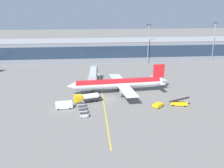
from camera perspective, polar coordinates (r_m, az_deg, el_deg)
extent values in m
plane|color=slate|center=(101.58, -1.26, -3.36)|extent=(700.00, 700.00, 0.00)
cube|color=yellow|center=(103.38, -1.99, -3.01)|extent=(2.10, 79.99, 0.01)
cube|color=slate|center=(175.77, -0.95, 7.21)|extent=(213.64, 18.99, 13.19)
cube|color=#1E2D42|center=(166.28, -0.64, 6.92)|extent=(207.23, 0.16, 7.38)
cube|color=#99999E|center=(174.81, -0.96, 9.50)|extent=(217.91, 19.37, 1.00)
cylinder|color=silver|center=(108.17, 1.39, 0.05)|extent=(35.90, 6.80, 3.72)
cylinder|color=red|center=(108.08, 1.39, 0.22)|extent=(35.18, 6.59, 3.57)
cone|color=silver|center=(105.83, -8.79, -0.51)|extent=(4.01, 3.85, 3.54)
cone|color=silver|center=(113.70, 10.95, 0.75)|extent=(4.72, 3.54, 3.16)
cube|color=red|center=(111.94, 10.12, 2.81)|extent=(4.85, 0.78, 5.58)
cube|color=silver|center=(109.42, 10.47, 0.27)|extent=(2.51, 6.11, 0.24)
cube|color=silver|center=(116.12, 9.14, 1.26)|extent=(2.51, 6.11, 0.24)
cube|color=silver|center=(99.88, 3.39, -1.52)|extent=(6.08, 15.36, 0.40)
cube|color=silver|center=(117.36, 1.12, 1.20)|extent=(6.08, 15.36, 0.40)
cylinder|color=#939399|center=(102.54, 2.46, -1.81)|extent=(3.03, 2.29, 2.05)
cylinder|color=#939399|center=(114.97, 0.91, 0.20)|extent=(3.03, 2.29, 2.05)
cylinder|color=black|center=(107.24, -5.35, -2.08)|extent=(1.03, 0.49, 1.00)
cylinder|color=slate|center=(106.92, -5.36, -1.55)|extent=(0.20, 0.20, 2.07)
cylinder|color=black|center=(108.09, 2.68, -1.88)|extent=(1.03, 0.49, 1.00)
cylinder|color=slate|center=(107.77, 2.69, -1.36)|extent=(0.20, 0.20, 2.07)
cylinder|color=black|center=(111.19, 2.27, -1.36)|extent=(1.03, 0.49, 1.00)
cylinder|color=slate|center=(110.88, 2.28, -0.85)|extent=(0.20, 0.20, 2.07)
cube|color=#B2B7BC|center=(118.42, -4.12, 2.09)|extent=(4.50, 21.79, 2.80)
cube|color=#2D84C6|center=(118.42, -4.10, 2.09)|extent=(4.38, 18.35, 1.54)
cube|color=#9EA3A8|center=(107.96, -4.30, 0.69)|extent=(3.81, 3.44, 2.94)
cylinder|color=#4C4C51|center=(108.89, -4.27, -0.99)|extent=(0.70, 0.70, 3.83)
cube|color=#262628|center=(109.43, -4.25, -1.87)|extent=(1.92, 1.92, 0.30)
cylinder|color=gray|center=(128.94, -3.97, 3.26)|extent=(3.90, 3.90, 3.08)
cylinder|color=gray|center=(129.72, -3.94, 1.83)|extent=(1.80, 1.80, 3.83)
cube|color=#232326|center=(99.19, -4.89, -3.45)|extent=(10.27, 5.62, 0.50)
cube|color=yellow|center=(97.44, -7.33, -3.11)|extent=(3.46, 3.28, 2.50)
cube|color=black|center=(96.93, -8.05, -2.93)|extent=(0.90, 2.23, 1.12)
cylinder|color=silver|center=(98.83, -4.76, -2.69)|extent=(6.39, 4.04, 2.20)
cylinder|color=black|center=(97.04, -6.77, -4.11)|extent=(1.06, 0.66, 1.00)
cylinder|color=black|center=(99.17, -7.21, -3.68)|extent=(1.06, 0.66, 1.00)
cylinder|color=black|center=(98.32, -4.48, -3.77)|extent=(1.06, 0.66, 1.00)
cylinder|color=black|center=(100.42, -4.96, -3.35)|extent=(1.06, 0.66, 1.00)
cylinder|color=black|center=(99.03, -3.34, -3.60)|extent=(1.06, 0.66, 1.00)
cylinder|color=black|center=(101.11, -3.85, -3.19)|extent=(1.06, 0.66, 1.00)
cube|color=yellow|center=(94.90, 9.95, -4.50)|extent=(4.36, 4.25, 1.10)
cube|color=black|center=(94.08, 9.65, -4.55)|extent=(2.37, 2.43, 0.33)
cylinder|color=black|center=(93.53, 10.04, -5.18)|extent=(0.61, 0.59, 0.60)
cylinder|color=black|center=(94.55, 8.97, -4.89)|extent=(0.61, 0.59, 0.60)
cylinder|color=black|center=(95.67, 10.89, -4.73)|extent=(0.61, 0.59, 0.60)
cylinder|color=black|center=(96.66, 9.84, -4.45)|extent=(0.61, 0.59, 0.60)
cube|color=yellow|center=(98.02, 14.31, -4.09)|extent=(6.29, 3.57, 1.10)
cube|color=black|center=(97.54, 14.36, -3.29)|extent=(6.99, 3.28, 2.38)
cylinder|color=black|center=(97.27, 13.07, -4.51)|extent=(0.65, 0.41, 0.60)
cylinder|color=black|center=(98.88, 13.04, -4.17)|extent=(0.65, 0.41, 0.60)
cylinder|color=black|center=(97.58, 15.54, -4.63)|extent=(0.65, 0.41, 0.60)
cylinder|color=black|center=(99.18, 15.47, -4.28)|extent=(0.65, 0.41, 0.60)
cube|color=white|center=(93.55, -10.37, -4.47)|extent=(6.04, 3.01, 2.20)
cube|color=black|center=(93.37, -11.27, -4.31)|extent=(2.27, 2.31, 0.66)
cylinder|color=black|center=(92.91, -11.55, -5.41)|extent=(0.63, 0.32, 0.60)
cylinder|color=black|center=(94.85, -11.60, -4.96)|extent=(0.63, 0.32, 0.60)
cylinder|color=black|center=(93.07, -9.04, -5.24)|extent=(0.63, 0.32, 0.60)
cylinder|color=black|center=(95.00, -9.15, -4.79)|extent=(0.63, 0.32, 0.60)
cube|color=#B2B7BC|center=(85.73, -6.03, -6.72)|extent=(2.74, 1.76, 1.10)
cube|color=#333338|center=(85.46, -6.05, -6.29)|extent=(2.80, 1.80, 0.10)
cylinder|color=black|center=(85.17, -6.67, -7.31)|extent=(0.37, 0.16, 0.36)
cylinder|color=black|center=(86.54, -6.77, -6.92)|extent=(0.37, 0.16, 0.36)
cylinder|color=black|center=(85.36, -5.27, -7.21)|extent=(0.37, 0.16, 0.36)
cylinder|color=black|center=(86.73, -5.39, -6.82)|extent=(0.37, 0.16, 0.36)
cube|color=#B2B7BC|center=(88.67, -6.26, -5.93)|extent=(2.74, 1.76, 1.10)
cube|color=#333338|center=(88.41, -6.27, -5.51)|extent=(2.80, 1.80, 0.10)
cylinder|color=black|center=(88.11, -6.87, -6.49)|extent=(0.37, 0.16, 0.36)
cylinder|color=black|center=(89.49, -6.97, -6.13)|extent=(0.37, 0.16, 0.36)
cylinder|color=black|center=(88.29, -5.52, -6.40)|extent=(0.37, 0.16, 0.36)
cylinder|color=black|center=(89.67, -5.64, -6.04)|extent=(0.37, 0.16, 0.36)
cube|color=gray|center=(91.64, -6.47, -5.20)|extent=(2.74, 1.76, 1.10)
cube|color=#333338|center=(91.39, -6.49, -4.79)|extent=(2.80, 1.80, 0.10)
cylinder|color=black|center=(91.06, -7.07, -5.73)|extent=(0.37, 0.16, 0.36)
cylinder|color=black|center=(92.45, -7.15, -5.39)|extent=(0.37, 0.16, 0.36)
cylinder|color=black|center=(91.24, -5.76, -5.64)|extent=(0.37, 0.16, 0.36)
cylinder|color=black|center=(92.62, -5.87, -5.30)|extent=(0.37, 0.16, 0.36)
cube|color=#B2B7BC|center=(94.61, -6.67, -4.50)|extent=(2.74, 1.76, 1.10)
cube|color=#333338|center=(94.37, -6.69, -4.10)|extent=(2.80, 1.80, 0.10)
cylinder|color=black|center=(94.03, -7.25, -5.02)|extent=(0.37, 0.16, 0.36)
cylinder|color=black|center=(95.43, -7.33, -4.70)|extent=(0.37, 0.16, 0.36)
cylinder|color=black|center=(94.20, -5.99, -4.93)|extent=(0.37, 0.16, 0.36)
cylinder|color=black|center=(95.60, -6.08, -4.61)|extent=(0.37, 0.16, 0.36)
cube|color=#B2B7BC|center=(97.61, -6.86, -3.85)|extent=(2.74, 1.76, 1.10)
cube|color=#333338|center=(97.37, -6.87, -3.46)|extent=(2.80, 1.80, 0.10)
cylinder|color=black|center=(97.02, -7.42, -4.34)|extent=(0.37, 0.16, 0.36)
cylinder|color=black|center=(98.42, -7.49, -4.04)|extent=(0.37, 0.16, 0.36)
cylinder|color=black|center=(97.18, -6.19, -4.27)|extent=(0.37, 0.16, 0.36)
cylinder|color=black|center=(98.58, -6.29, -3.97)|extent=(0.37, 0.16, 0.36)
cylinder|color=gray|center=(182.27, 21.15, 8.28)|extent=(0.44, 0.44, 24.64)
cube|color=#333338|center=(181.20, 21.56, 12.25)|extent=(2.80, 0.50, 0.80)
cylinder|color=gray|center=(167.30, 7.85, 8.41)|extent=(0.44, 0.44, 23.65)
cube|color=#333338|center=(166.13, 8.01, 12.59)|extent=(2.80, 0.50, 0.80)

